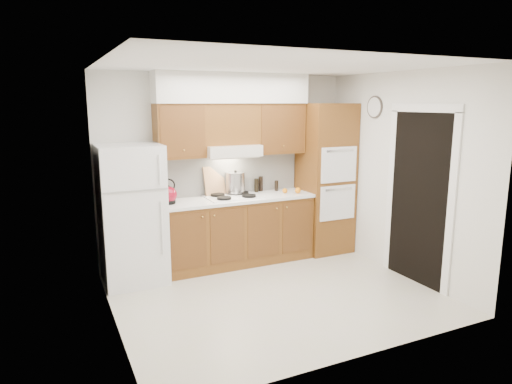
{
  "coord_description": "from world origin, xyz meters",
  "views": [
    {
      "loc": [
        -2.34,
        -4.44,
        2.22
      ],
      "look_at": [
        -0.04,
        0.45,
        1.15
      ],
      "focal_mm": 32.0,
      "sensor_mm": 36.0,
      "label": 1
    }
  ],
  "objects_px": {
    "kettle": "(168,195)",
    "stock_pot": "(235,183)",
    "oven_cabinet": "(325,179)",
    "fridge": "(132,214)"
  },
  "relations": [
    {
      "from": "kettle",
      "to": "stock_pot",
      "type": "relative_size",
      "value": 0.78
    },
    {
      "from": "oven_cabinet",
      "to": "kettle",
      "type": "xyz_separation_m",
      "value": [
        -2.37,
        0.0,
        -0.04
      ]
    },
    {
      "from": "fridge",
      "to": "kettle",
      "type": "xyz_separation_m",
      "value": [
        0.47,
        0.04,
        0.2
      ]
    },
    {
      "from": "fridge",
      "to": "stock_pot",
      "type": "distance_m",
      "value": 1.52
    },
    {
      "from": "oven_cabinet",
      "to": "kettle",
      "type": "distance_m",
      "value": 2.37
    },
    {
      "from": "kettle",
      "to": "stock_pot",
      "type": "height_order",
      "value": "stock_pot"
    },
    {
      "from": "kettle",
      "to": "fridge",
      "type": "bearing_deg",
      "value": -159.77
    },
    {
      "from": "fridge",
      "to": "oven_cabinet",
      "type": "height_order",
      "value": "oven_cabinet"
    },
    {
      "from": "fridge",
      "to": "oven_cabinet",
      "type": "distance_m",
      "value": 2.86
    },
    {
      "from": "stock_pot",
      "to": "kettle",
      "type": "bearing_deg",
      "value": -168.95
    }
  ]
}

